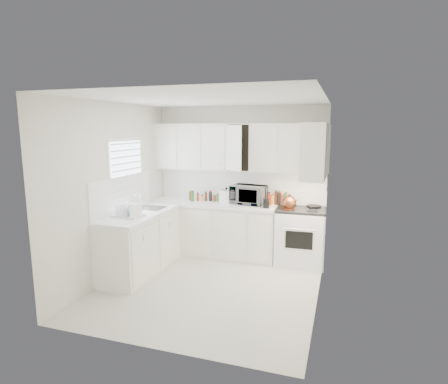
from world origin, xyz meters
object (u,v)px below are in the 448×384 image
at_px(rice_cooker, 226,195).
at_px(stove, 301,229).
at_px(tea_kettle, 289,202).
at_px(microwave, 249,193).
at_px(utensil_crock, 266,198).
at_px(dish_rack, 129,209).

bearing_deg(rice_cooker, stove, 12.03).
distance_m(tea_kettle, microwave, 0.75).
distance_m(tea_kettle, utensil_crock, 0.37).
bearing_deg(microwave, utensil_crock, -26.62).
xyz_separation_m(rice_cooker, dish_rack, (-1.05, -1.42, -0.02)).
height_order(tea_kettle, microwave, microwave).
relative_size(rice_cooker, dish_rack, 0.65).
bearing_deg(dish_rack, stove, 36.48).
xyz_separation_m(tea_kettle, dish_rack, (-2.16, -1.23, -0.01)).
relative_size(stove, dish_rack, 2.96).
bearing_deg(tea_kettle, dish_rack, -126.57).
bearing_deg(stove, utensil_crock, -162.01).
height_order(stove, utensil_crock, utensil_crock).
bearing_deg(microwave, rice_cooker, -167.66).
bearing_deg(dish_rack, rice_cooker, 59.35).
relative_size(tea_kettle, utensil_crock, 0.84).
bearing_deg(dish_rack, tea_kettle, 35.42).
bearing_deg(tea_kettle, microwave, -172.95).
distance_m(microwave, utensil_crock, 0.44).
relative_size(tea_kettle, rice_cooker, 1.07).
relative_size(microwave, utensil_crock, 1.67).
bearing_deg(stove, microwave, 174.37).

